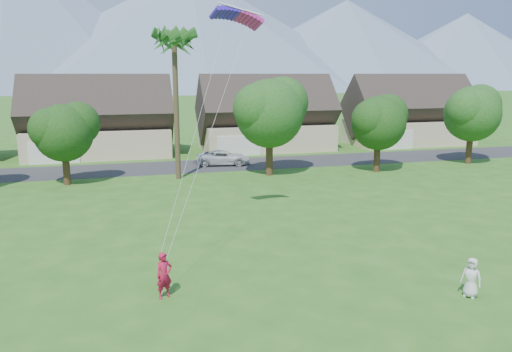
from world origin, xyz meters
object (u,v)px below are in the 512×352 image
object	(u,v)px
kite_flyer	(164,275)
parked_car	(223,158)
parafoil_kite	(237,15)
watcher	(471,278)

from	to	relation	value
kite_flyer	parked_car	world-z (taller)	kite_flyer
kite_flyer	parked_car	bearing A→B (deg)	50.05
parked_car	parafoil_kite	size ratio (longest dim) A/B	1.83
watcher	parked_car	distance (m)	32.07
kite_flyer	watcher	distance (m)	12.34
watcher	parafoil_kite	bearing A→B (deg)	177.89
kite_flyer	watcher	size ratio (longest dim) A/B	1.14
parafoil_kite	parked_car	bearing A→B (deg)	71.51
kite_flyer	parafoil_kite	bearing A→B (deg)	33.97
watcher	parked_car	xyz separation A→B (m)	(-3.85, 31.84, -0.10)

